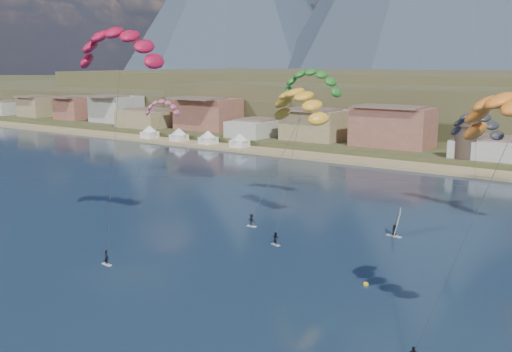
{
  "coord_description": "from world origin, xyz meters",
  "views": [
    {
      "loc": [
        46.94,
        -34.7,
        25.71
      ],
      "look_at": [
        0.0,
        32.0,
        10.0
      ],
      "focal_mm": 42.13,
      "sensor_mm": 36.0,
      "label": 1
    }
  ],
  "objects_px": {
    "kitesurfer_yellow": "(300,100)",
    "kitesurfer_green": "(311,79)",
    "buoy": "(366,284)",
    "windsurfer": "(395,228)",
    "kitesurfer_red": "(119,42)",
    "kitesurfer_orange": "(510,112)",
    "watchtower": "(465,141)"
  },
  "relations": [
    {
      "from": "windsurfer",
      "to": "buoy",
      "type": "relative_size",
      "value": 6.62
    },
    {
      "from": "kitesurfer_yellow",
      "to": "windsurfer",
      "type": "distance_m",
      "value": 24.33
    },
    {
      "from": "kitesurfer_yellow",
      "to": "windsurfer",
      "type": "bearing_deg",
      "value": 5.03
    },
    {
      "from": "kitesurfer_red",
      "to": "kitesurfer_green",
      "type": "distance_m",
      "value": 33.74
    },
    {
      "from": "kitesurfer_yellow",
      "to": "kitesurfer_orange",
      "type": "relative_size",
      "value": 0.99
    },
    {
      "from": "kitesurfer_orange",
      "to": "buoy",
      "type": "xyz_separation_m",
      "value": [
        -15.88,
        7.31,
        -21.34
      ]
    },
    {
      "from": "kitesurfer_yellow",
      "to": "kitesurfer_green",
      "type": "xyz_separation_m",
      "value": [
        -3.43,
        9.35,
        2.92
      ]
    },
    {
      "from": "watchtower",
      "to": "kitesurfer_orange",
      "type": "xyz_separation_m",
      "value": [
        30.21,
        -94.55,
        15.08
      ]
    },
    {
      "from": "kitesurfer_red",
      "to": "windsurfer",
      "type": "distance_m",
      "value": 48.4
    },
    {
      "from": "windsurfer",
      "to": "kitesurfer_orange",
      "type": "bearing_deg",
      "value": -53.43
    },
    {
      "from": "kitesurfer_yellow",
      "to": "kitesurfer_orange",
      "type": "height_order",
      "value": "kitesurfer_orange"
    },
    {
      "from": "kitesurfer_yellow",
      "to": "buoy",
      "type": "relative_size",
      "value": 37.81
    },
    {
      "from": "watchtower",
      "to": "buoy",
      "type": "distance_m",
      "value": 88.63
    },
    {
      "from": "kitesurfer_yellow",
      "to": "kitesurfer_green",
      "type": "distance_m",
      "value": 10.38
    },
    {
      "from": "kitesurfer_yellow",
      "to": "buoy",
      "type": "height_order",
      "value": "kitesurfer_yellow"
    },
    {
      "from": "watchtower",
      "to": "windsurfer",
      "type": "xyz_separation_m",
      "value": [
        9.41,
        -66.51,
        -5.04
      ]
    },
    {
      "from": "kitesurfer_yellow",
      "to": "watchtower",
      "type": "bearing_deg",
      "value": 84.48
    },
    {
      "from": "buoy",
      "to": "windsurfer",
      "type": "bearing_deg",
      "value": 103.35
    },
    {
      "from": "kitesurfer_green",
      "to": "buoy",
      "type": "relative_size",
      "value": 42.93
    },
    {
      "from": "watchtower",
      "to": "kitesurfer_orange",
      "type": "relative_size",
      "value": 0.36
    },
    {
      "from": "kitesurfer_red",
      "to": "buoy",
      "type": "distance_m",
      "value": 47.69
    },
    {
      "from": "kitesurfer_red",
      "to": "kitesurfer_yellow",
      "type": "bearing_deg",
      "value": 49.89
    },
    {
      "from": "buoy",
      "to": "kitesurfer_orange",
      "type": "bearing_deg",
      "value": -24.7
    },
    {
      "from": "kitesurfer_red",
      "to": "windsurfer",
      "type": "xyz_separation_m",
      "value": [
        33.47,
        22.18,
        -27.03
      ]
    },
    {
      "from": "kitesurfer_green",
      "to": "windsurfer",
      "type": "bearing_deg",
      "value": -22.26
    },
    {
      "from": "kitesurfer_orange",
      "to": "watchtower",
      "type": "bearing_deg",
      "value": 107.72
    },
    {
      "from": "windsurfer",
      "to": "buoy",
      "type": "distance_m",
      "value": 21.34
    },
    {
      "from": "kitesurfer_yellow",
      "to": "buoy",
      "type": "distance_m",
      "value": 34.52
    },
    {
      "from": "kitesurfer_red",
      "to": "kitesurfer_yellow",
      "type": "xyz_separation_m",
      "value": [
        17.49,
        20.77,
        -8.73
      ]
    },
    {
      "from": "windsurfer",
      "to": "kitesurfer_red",
      "type": "bearing_deg",
      "value": -146.48
    },
    {
      "from": "kitesurfer_yellow",
      "to": "windsurfer",
      "type": "height_order",
      "value": "kitesurfer_yellow"
    },
    {
      "from": "kitesurfer_orange",
      "to": "windsurfer",
      "type": "relative_size",
      "value": 5.78
    }
  ]
}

